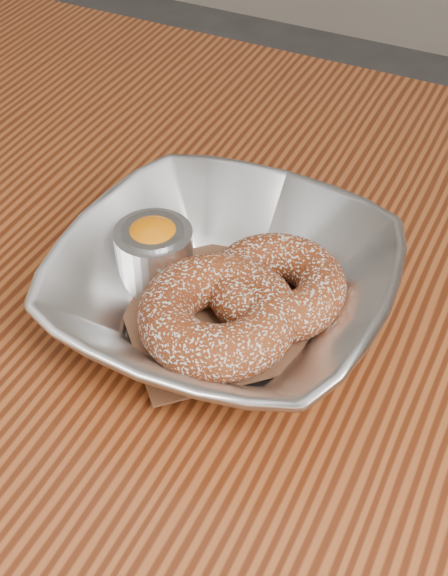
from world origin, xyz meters
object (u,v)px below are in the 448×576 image
at_px(table, 219,385).
at_px(serving_bowl, 224,289).
at_px(donut_back, 276,286).
at_px(donut_front, 218,315).
at_px(ramekin, 154,251).

height_order(table, serving_bowl, serving_bowl).
distance_m(donut_back, donut_front, 0.05).
height_order(donut_back, donut_front, donut_front).
bearing_deg(serving_bowl, donut_back, 32.03).
bearing_deg(donut_front, table, 116.00).
bearing_deg(table, serving_bowl, -50.75).
bearing_deg(donut_front, serving_bowl, 106.99).
height_order(table, ramekin, ramekin).
xyz_separation_m(table, ramekin, (-0.05, -0.01, 0.13)).
xyz_separation_m(table, donut_front, (0.02, -0.04, 0.13)).
distance_m(serving_bowl, donut_back, 0.04).
distance_m(table, serving_bowl, 0.13).
bearing_deg(donut_back, ramekin, -173.50).
bearing_deg(serving_bowl, ramekin, 171.44).
bearing_deg(ramekin, table, 5.87).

